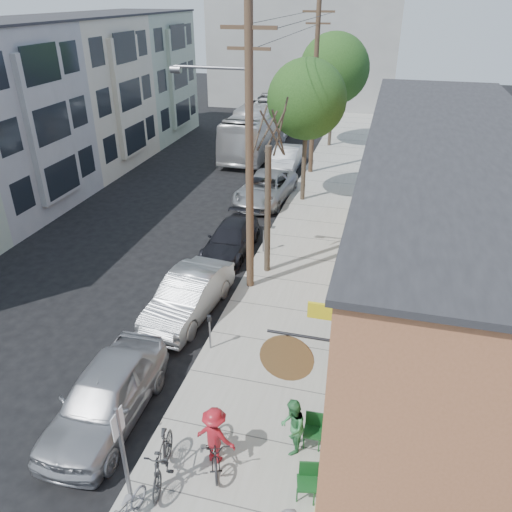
% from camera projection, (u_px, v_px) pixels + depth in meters
% --- Properties ---
extents(ground, '(120.00, 120.00, 0.00)m').
position_uv_depth(ground, '(131.00, 363.00, 15.67)').
color(ground, black).
extents(sidewalk, '(4.50, 58.00, 0.15)m').
position_uv_depth(sidewalk, '(318.00, 231.00, 24.07)').
color(sidewalk, '#A3A297').
rests_on(sidewalk, ground).
extents(cafe_building, '(6.60, 20.20, 6.61)m').
position_uv_depth(cafe_building, '(439.00, 233.00, 16.36)').
color(cafe_building, '#B06941').
rests_on(cafe_building, ground).
extents(apartment_row, '(6.30, 32.00, 9.00)m').
position_uv_depth(apartment_row, '(47.00, 108.00, 28.20)').
color(apartment_row, '#A4B397').
rests_on(apartment_row, ground).
extents(end_cap_building, '(18.00, 8.00, 12.00)m').
position_uv_depth(end_cap_building, '(305.00, 41.00, 49.17)').
color(end_cap_building, '#9E9E99').
rests_on(end_cap_building, ground).
extents(sign_post, '(0.07, 0.45, 2.80)m').
position_uv_depth(sign_post, '(122.00, 448.00, 10.47)').
color(sign_post, slate).
rests_on(sign_post, sidewalk).
extents(parking_meter_near, '(0.14, 0.14, 1.24)m').
position_uv_depth(parking_meter_near, '(209.00, 327.00, 15.70)').
color(parking_meter_near, slate).
rests_on(parking_meter_near, sidewalk).
extents(parking_meter_far, '(0.14, 0.14, 1.24)m').
position_uv_depth(parking_meter_far, '(263.00, 234.00, 21.67)').
color(parking_meter_far, slate).
rests_on(parking_meter_far, sidewalk).
extents(utility_pole_near, '(3.57, 0.28, 10.00)m').
position_uv_depth(utility_pole_near, '(248.00, 154.00, 17.09)').
color(utility_pole_near, '#503A28').
rests_on(utility_pole_near, sidewalk).
extents(utility_pole_far, '(1.80, 0.28, 10.00)m').
position_uv_depth(utility_pole_far, '(315.00, 87.00, 29.43)').
color(utility_pole_far, '#503A28').
rests_on(utility_pole_far, sidewalk).
extents(tree_bare, '(0.24, 0.24, 5.20)m').
position_uv_depth(tree_bare, '(268.00, 212.00, 19.37)').
color(tree_bare, '#44392C').
rests_on(tree_bare, sidewalk).
extents(tree_leafy_mid, '(4.02, 4.02, 7.38)m').
position_uv_depth(tree_leafy_mid, '(307.00, 100.00, 25.13)').
color(tree_leafy_mid, '#44392C').
rests_on(tree_leafy_mid, sidewalk).
extents(tree_leafy_far, '(4.88, 4.88, 7.84)m').
position_uv_depth(tree_leafy_far, '(334.00, 69.00, 34.83)').
color(tree_leafy_far, '#44392C').
rests_on(tree_leafy_far, sidewalk).
extents(patio_chair_a, '(0.59, 0.59, 0.88)m').
position_uv_depth(patio_chair_a, '(307.00, 483.00, 11.15)').
color(patio_chair_a, '#13441B').
rests_on(patio_chair_a, sidewalk).
extents(patio_chair_b, '(0.52, 0.52, 0.88)m').
position_uv_depth(patio_chair_b, '(313.00, 432.00, 12.46)').
color(patio_chair_b, '#13441B').
rests_on(patio_chair_b, sidewalk).
extents(patron_green, '(0.66, 0.81, 1.56)m').
position_uv_depth(patron_green, '(292.00, 427.00, 12.16)').
color(patron_green, '#348348').
rests_on(patron_green, sidewalk).
extents(cyclist, '(1.11, 0.75, 1.59)m').
position_uv_depth(cyclist, '(215.00, 436.00, 11.90)').
color(cyclist, maroon).
rests_on(cyclist, sidewalk).
extents(cyclist_bike, '(1.31, 2.00, 1.00)m').
position_uv_depth(cyclist_bike, '(215.00, 444.00, 12.04)').
color(cyclist_bike, black).
rests_on(cyclist_bike, sidewalk).
extents(parked_bike_a, '(0.91, 2.00, 1.16)m').
position_uv_depth(parked_bike_a, '(162.00, 459.00, 11.55)').
color(parked_bike_a, black).
rests_on(parked_bike_a, sidewalk).
extents(car_0, '(2.05, 4.85, 1.64)m').
position_uv_depth(car_0, '(106.00, 396.00, 13.24)').
color(car_0, '#A2A4AA').
rests_on(car_0, ground).
extents(car_1, '(2.07, 4.82, 1.55)m').
position_uv_depth(car_1, '(188.00, 296.00, 17.68)').
color(car_1, '#A0A3A7').
rests_on(car_1, ground).
extents(car_2, '(1.85, 4.45, 1.28)m').
position_uv_depth(car_2, '(231.00, 239.00, 22.06)').
color(car_2, black).
rests_on(car_2, ground).
extents(car_3, '(2.89, 5.51, 1.48)m').
position_uv_depth(car_3, '(266.00, 188.00, 27.48)').
color(car_3, '#9A9DA1').
rests_on(car_3, ground).
extents(car_4, '(1.71, 4.67, 1.53)m').
position_uv_depth(car_4, '(286.00, 159.00, 32.15)').
color(car_4, '#9A9EA1').
rests_on(car_4, ground).
extents(bus, '(2.88, 11.72, 3.25)m').
position_uv_depth(bus, '(260.00, 127.00, 36.17)').
color(bus, white).
rests_on(bus, ground).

